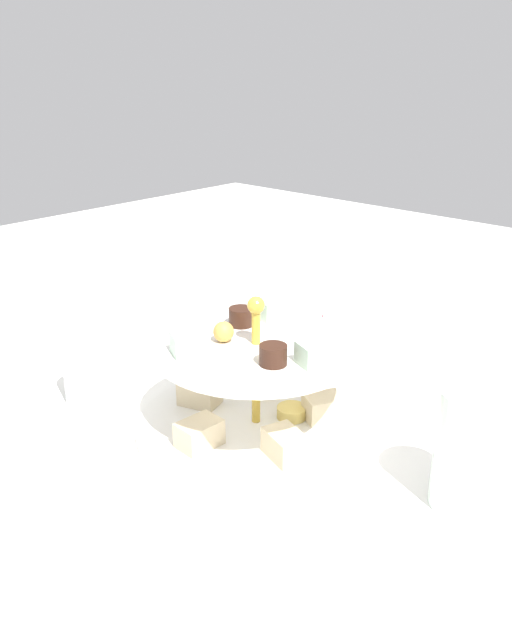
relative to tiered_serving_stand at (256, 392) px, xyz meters
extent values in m
plane|color=white|center=(0.00, 0.00, -0.05)|extent=(2.40, 2.40, 0.00)
cylinder|color=white|center=(0.00, 0.00, -0.04)|extent=(0.29, 0.29, 0.01)
cylinder|color=white|center=(0.00, 0.00, 0.06)|extent=(0.23, 0.23, 0.01)
cylinder|color=gold|center=(0.00, 0.00, 0.03)|extent=(0.01, 0.01, 0.16)
sphere|color=gold|center=(0.00, 0.00, 0.11)|extent=(0.02, 0.02, 0.02)
cube|color=beige|center=(0.07, 0.04, -0.02)|extent=(0.06, 0.05, 0.03)
cube|color=beige|center=(-0.02, 0.08, -0.02)|extent=(0.05, 0.06, 0.03)
cube|color=beige|center=(-0.08, 0.01, -0.02)|extent=(0.05, 0.04, 0.03)
cube|color=beige|center=(-0.04, -0.07, -0.02)|extent=(0.05, 0.06, 0.03)
cube|color=beige|center=(0.06, -0.06, -0.02)|extent=(0.06, 0.05, 0.03)
cylinder|color=#E5C660|center=(0.04, -0.03, -0.03)|extent=(0.04, 0.04, 0.01)
cylinder|color=#381E14|center=(0.03, 0.05, 0.07)|extent=(0.03, 0.03, 0.02)
cylinder|color=#381E14|center=(-0.03, -0.05, 0.07)|extent=(0.03, 0.03, 0.02)
cube|color=silver|center=(0.07, 0.04, 0.07)|extent=(0.03, 0.03, 0.02)
cube|color=silver|center=(-0.07, 0.04, 0.07)|extent=(0.04, 0.04, 0.02)
cube|color=silver|center=(0.00, -0.08, 0.07)|extent=(0.04, 0.04, 0.02)
sphere|color=gold|center=(-0.02, 0.03, 0.07)|extent=(0.02, 0.02, 0.02)
cylinder|color=silver|center=(0.03, -0.25, 0.01)|extent=(0.07, 0.07, 0.12)
cylinder|color=silver|center=(0.14, 0.21, -0.01)|extent=(0.06, 0.06, 0.08)
cylinder|color=white|center=(0.24, 0.12, -0.05)|extent=(0.09, 0.09, 0.01)
cylinder|color=white|center=(0.24, 0.12, -0.02)|extent=(0.06, 0.06, 0.04)
cylinder|color=#D14C56|center=(0.24, 0.12, 0.00)|extent=(0.06, 0.06, 0.01)
cube|color=silver|center=(-0.29, -0.09, -0.05)|extent=(0.09, 0.16, 0.00)
cube|color=silver|center=(0.28, -0.10, -0.05)|extent=(0.08, 0.16, 0.00)
cylinder|color=silver|center=(-0.09, 0.21, 0.00)|extent=(0.06, 0.06, 0.10)
camera|label=1|loc=(-0.51, -0.47, 0.36)|focal=37.16mm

